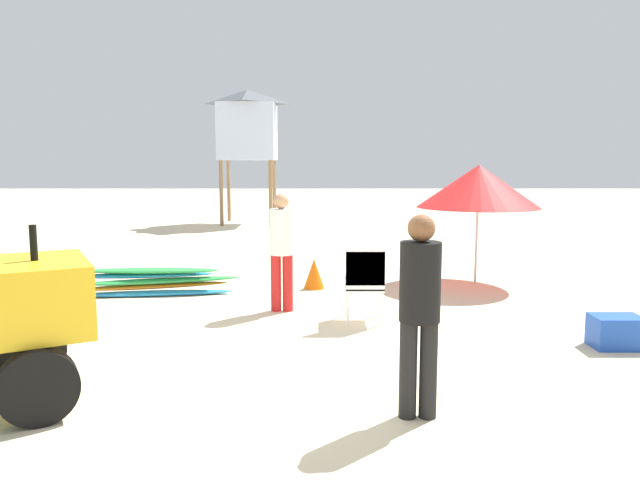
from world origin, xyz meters
TOP-DOWN VIEW (x-y plane):
  - ground at (0.00, 0.00)m, footprint 80.00×80.00m
  - stacked_plastic_chairs at (1.09, 1.83)m, footprint 0.48×0.48m
  - surfboard_pile at (-2.06, 3.48)m, footprint 2.65×0.84m
  - lifeguard_near_left at (1.31, -0.97)m, footprint 0.32×0.32m
  - lifeguard_near_center at (0.02, 2.44)m, footprint 0.32×0.32m
  - lifeguard_tower at (-1.81, 14.12)m, footprint 1.98×1.98m
  - beach_umbrella_left at (3.14, 4.33)m, footprint 2.02×2.02m
  - traffic_cone_near at (0.44, 3.89)m, footprint 0.34×0.34m
  - cooler_box at (3.77, 0.82)m, footprint 0.53×0.37m

SIDE VIEW (x-z plane):
  - ground at x=0.00m, z-range 0.00..0.00m
  - cooler_box at x=3.77m, z-range 0.00..0.35m
  - surfboard_pile at x=-2.06m, z-range 0.00..0.40m
  - traffic_cone_near at x=0.44m, z-range 0.00..0.48m
  - stacked_plastic_chairs at x=1.09m, z-range 0.09..1.11m
  - lifeguard_near_center at x=0.02m, z-range 0.11..1.72m
  - lifeguard_near_left at x=1.31m, z-range 0.12..1.74m
  - beach_umbrella_left at x=3.14m, z-range 0.63..2.61m
  - lifeguard_tower at x=-1.81m, z-range 1.04..5.37m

